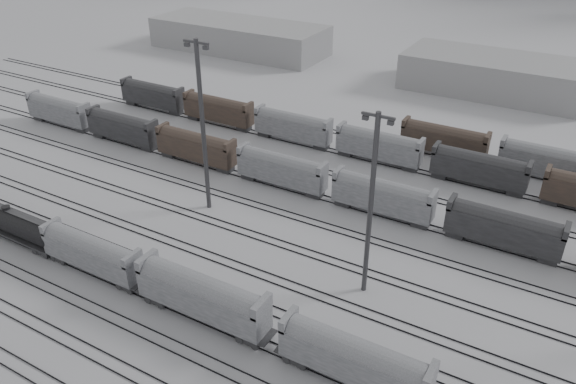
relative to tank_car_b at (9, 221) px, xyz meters
The scene contains 12 objects.
ground 33.76m from the tank_car_b, ahead, with size 900.00×900.00×0.00m, color silver.
tracks 37.55m from the tank_car_b, 26.14° to the left, with size 220.00×71.50×0.16m.
tank_car_b is the anchor object (origin of this frame).
hopper_car_a 15.71m from the tank_car_b, ahead, with size 14.55×2.89×5.20m.
hopper_car_b 32.75m from the tank_car_b, ahead, with size 16.24×3.23×5.81m.
hopper_car_c 50.94m from the tank_car_b, ahead, with size 15.26×3.03×5.46m.
light_mast_b 29.21m from the tank_car_b, 47.54° to the left, with size 4.05×0.65×25.32m.
light_mast_c 49.12m from the tank_car_b, 16.62° to the left, with size 3.66×0.58×22.85m.
bg_string_near 51.90m from the tank_car_b, 36.68° to the left, with size 151.00×3.00×5.60m.
bg_string_mid 69.82m from the tank_car_b, 42.31° to the left, with size 151.00×3.00×5.60m.
warehouse_left 97.64m from the tank_car_b, 105.67° to the left, with size 50.00×18.00×8.00m, color #9B9B9E.
warehouse_mid 103.64m from the tank_car_b, 65.10° to the left, with size 40.00×18.00×8.00m, color #9B9B9E.
Camera 1 is at (31.12, -35.80, 43.67)m, focal length 35.00 mm.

